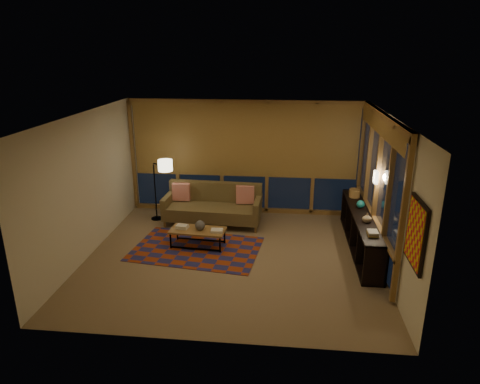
# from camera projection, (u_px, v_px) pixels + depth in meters

# --- Properties ---
(floor) EXTENTS (5.50, 5.00, 0.01)m
(floor) POSITION_uv_depth(u_px,v_px,m) (232.00, 257.00, 8.19)
(floor) COLOR tan
(floor) RESTS_ON ground
(ceiling) EXTENTS (5.50, 5.00, 0.01)m
(ceiling) POSITION_uv_depth(u_px,v_px,m) (231.00, 116.00, 7.33)
(ceiling) COLOR silver
(ceiling) RESTS_ON walls
(walls) EXTENTS (5.51, 5.01, 2.70)m
(walls) POSITION_uv_depth(u_px,v_px,m) (232.00, 190.00, 7.76)
(walls) COLOR beige
(walls) RESTS_ON floor
(window_wall_back) EXTENTS (5.30, 0.16, 2.60)m
(window_wall_back) POSITION_uv_depth(u_px,v_px,m) (244.00, 158.00, 10.05)
(window_wall_back) COLOR brown
(window_wall_back) RESTS_ON walls
(window_wall_right) EXTENTS (0.16, 3.70, 2.60)m
(window_wall_right) POSITION_uv_depth(u_px,v_px,m) (376.00, 185.00, 8.06)
(window_wall_right) COLOR brown
(window_wall_right) RESTS_ON walls
(wall_art) EXTENTS (0.06, 0.74, 0.94)m
(wall_art) POSITION_uv_depth(u_px,v_px,m) (416.00, 234.00, 5.72)
(wall_art) COLOR red
(wall_art) RESTS_ON walls
(wall_sconce) EXTENTS (0.12, 0.18, 0.22)m
(wall_sconce) POSITION_uv_depth(u_px,v_px,m) (376.00, 177.00, 7.86)
(wall_sconce) COLOR #F0E5BE
(wall_sconce) RESTS_ON walls
(sofa) EXTENTS (2.19, 0.98, 0.88)m
(sofa) POSITION_uv_depth(u_px,v_px,m) (213.00, 205.00, 9.61)
(sofa) COLOR brown
(sofa) RESTS_ON floor
(pillow_left) EXTENTS (0.40, 0.14, 0.40)m
(pillow_left) POSITION_uv_depth(u_px,v_px,m) (181.00, 193.00, 9.82)
(pillow_left) COLOR red
(pillow_left) RESTS_ON sofa
(pillow_right) EXTENTS (0.42, 0.18, 0.41)m
(pillow_right) POSITION_uv_depth(u_px,v_px,m) (245.00, 195.00, 9.65)
(pillow_right) COLOR red
(pillow_right) RESTS_ON sofa
(area_rug) EXTENTS (2.65, 1.94, 0.01)m
(area_rug) POSITION_uv_depth(u_px,v_px,m) (196.00, 249.00, 8.52)
(area_rug) COLOR #903411
(area_rug) RESTS_ON floor
(coffee_table) EXTENTS (1.13, 0.58, 0.37)m
(coffee_table) POSITION_uv_depth(u_px,v_px,m) (198.00, 238.00, 8.59)
(coffee_table) COLOR brown
(coffee_table) RESTS_ON floor
(book_stack_a) EXTENTS (0.25, 0.21, 0.07)m
(book_stack_a) POSITION_uv_depth(u_px,v_px,m) (182.00, 227.00, 8.58)
(book_stack_a) COLOR silver
(book_stack_a) RESTS_ON coffee_table
(book_stack_b) EXTENTS (0.23, 0.19, 0.04)m
(book_stack_b) POSITION_uv_depth(u_px,v_px,m) (217.00, 231.00, 8.42)
(book_stack_b) COLOR silver
(book_stack_b) RESTS_ON coffee_table
(ceramic_pot) EXTENTS (0.24, 0.24, 0.20)m
(ceramic_pot) POSITION_uv_depth(u_px,v_px,m) (200.00, 225.00, 8.49)
(ceramic_pot) COLOR black
(ceramic_pot) RESTS_ON coffee_table
(floor_lamp) EXTENTS (0.58, 0.49, 1.47)m
(floor_lamp) POSITION_uv_depth(u_px,v_px,m) (155.00, 189.00, 9.79)
(floor_lamp) COLOR black
(floor_lamp) RESTS_ON floor
(bookshelf) EXTENTS (0.40, 2.98, 0.74)m
(bookshelf) POSITION_uv_depth(u_px,v_px,m) (361.00, 231.00, 8.44)
(bookshelf) COLOR black
(bookshelf) RESTS_ON floor
(basket) EXTENTS (0.25, 0.25, 0.18)m
(basket) POSITION_uv_depth(u_px,v_px,m) (355.00, 193.00, 9.22)
(basket) COLOR olive
(basket) RESTS_ON bookshelf
(teal_bowl) EXTENTS (0.20, 0.20, 0.16)m
(teal_bowl) POSITION_uv_depth(u_px,v_px,m) (361.00, 204.00, 8.58)
(teal_bowl) COLOR #177373
(teal_bowl) RESTS_ON bookshelf
(vase) EXTENTS (0.18, 0.18, 0.18)m
(vase) POSITION_uv_depth(u_px,v_px,m) (367.00, 218.00, 7.89)
(vase) COLOR tan
(vase) RESTS_ON bookshelf
(shelf_book_stack) EXTENTS (0.19, 0.25, 0.07)m
(shelf_book_stack) POSITION_uv_depth(u_px,v_px,m) (373.00, 233.00, 7.36)
(shelf_book_stack) COLOR silver
(shelf_book_stack) RESTS_ON bookshelf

